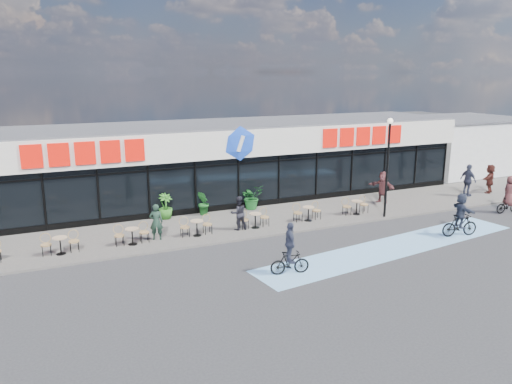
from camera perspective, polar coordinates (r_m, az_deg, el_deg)
ground at (r=22.08m, az=4.89°, el=-6.51°), size 120.00×120.00×0.00m
sidewalk at (r=25.88m, az=0.09°, el=-3.31°), size 44.00×5.00×0.10m
bike_lane at (r=23.07m, az=15.51°, el=-6.07°), size 14.17×4.13×0.01m
building at (r=30.26m, az=-4.12°, el=3.58°), size 30.60×6.57×4.75m
neighbour_building at (r=42.60m, az=22.34°, el=5.12°), size 9.20×7.20×4.11m
lamp_post at (r=26.63m, az=14.84°, el=3.64°), size 0.28×0.28×5.19m
bistro_set_1 at (r=22.62m, az=-21.48°, el=-5.45°), size 1.54×0.62×0.90m
bistro_set_2 at (r=22.89m, az=-14.00°, el=-4.68°), size 1.54×0.62×0.90m
bistro_set_3 at (r=23.53m, az=-6.84°, el=-3.86°), size 1.54×0.62×0.90m
bistro_set_4 at (r=24.52m, az=-0.17°, el=-3.04°), size 1.54×0.62×0.90m
bistro_set_5 at (r=25.82m, az=5.90°, el=-2.25°), size 1.54×0.62×0.90m
bistro_set_6 at (r=27.39m, az=11.32°, el=-1.53°), size 1.54×0.62×0.90m
potted_plant_left at (r=26.35m, az=-10.32°, el=-1.61°), size 0.95×0.95×1.33m
potted_plant_mid at (r=26.70m, az=-6.00°, el=-1.27°), size 0.67×0.79×1.32m
potted_plant_right at (r=27.77m, az=-0.49°, el=-0.57°), size 1.37×1.24×1.37m
patron_left at (r=23.10m, az=-11.34°, el=-3.37°), size 0.70×0.56×1.67m
patron_right at (r=24.09m, az=-2.01°, el=-2.42°), size 0.83×0.65×1.67m
pedestrian_a at (r=29.96m, az=14.29°, el=0.54°), size 1.05×1.81×1.86m
pedestrian_b at (r=33.27m, az=23.09°, el=1.24°), size 0.52×1.18×1.98m
pedestrian_c at (r=34.76m, az=25.16°, el=1.39°), size 1.73×1.30×1.82m
cyclist_a at (r=25.28m, az=22.33°, el=-2.66°), size 1.86×1.59×2.09m
cyclist_b at (r=30.56m, az=26.94°, el=-0.52°), size 1.52×0.87×2.09m
cyclist_c at (r=19.15m, az=3.90°, el=-6.97°), size 1.59×1.00×2.06m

